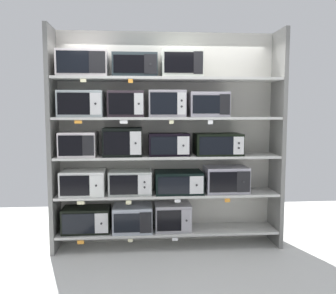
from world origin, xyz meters
TOP-DOWN VIEW (x-y plane):
  - ground at (0.00, -1.00)m, footprint 6.69×6.00m
  - back_panel at (0.00, 0.24)m, footprint 2.89×0.04m
  - upright_left at (-1.37, 0.00)m, footprint 0.05×0.43m
  - upright_right at (1.37, 0.00)m, footprint 0.05×0.43m
  - shelf_0 at (0.00, 0.00)m, footprint 2.69×0.43m
  - microwave_0 at (-1.00, -0.00)m, footprint 0.57×0.35m
  - microwave_1 at (-0.44, -0.00)m, footprint 0.47×0.42m
  - microwave_2 at (0.06, -0.00)m, footprint 0.44×0.37m
  - price_tag_0 at (-1.04, -0.22)m, footprint 0.08×0.00m
  - price_tag_1 at (-0.46, -0.22)m, footprint 0.06×0.00m
  - price_tag_2 at (0.07, -0.22)m, footprint 0.07×0.00m
  - shelf_1 at (0.00, 0.00)m, footprint 2.69×0.43m
  - microwave_3 at (-1.02, -0.00)m, footprint 0.52×0.42m
  - microwave_4 at (-0.46, -0.00)m, footprint 0.52×0.36m
  - microwave_5 at (0.13, -0.00)m, footprint 0.58×0.42m
  - microwave_6 at (0.72, -0.00)m, footprint 0.52×0.39m
  - price_tag_3 at (-1.03, -0.22)m, footprint 0.09×0.00m
  - price_tag_4 at (-0.48, -0.22)m, footprint 0.07×0.00m
  - price_tag_5 at (0.10, -0.22)m, footprint 0.07×0.00m
  - price_tag_6 at (0.69, -0.22)m, footprint 0.06×0.00m
  - shelf_2 at (0.00, 0.00)m, footprint 2.69×0.43m
  - microwave_7 at (-1.07, -0.00)m, footprint 0.43×0.41m
  - microwave_8 at (-0.55, -0.00)m, footprint 0.46×0.42m
  - microwave_9 at (0.01, -0.00)m, footprint 0.48×0.35m
  - microwave_10 at (0.61, -0.00)m, footprint 0.57×0.42m
  - shelf_3 at (0.00, 0.00)m, footprint 2.69×0.43m
  - microwave_11 at (-1.03, -0.00)m, footprint 0.52×0.42m
  - microwave_12 at (-0.50, -0.00)m, footprint 0.42×0.35m
  - microwave_13 at (-0.02, -0.00)m, footprint 0.44×0.42m
  - microwave_14 at (0.49, -0.00)m, footprint 0.47×0.40m
  - price_tag_7 at (-1.03, -0.22)m, footprint 0.08×0.00m
  - price_tag_8 at (-0.52, -0.22)m, footprint 0.09×0.00m
  - price_tag_9 at (0.02, -0.22)m, footprint 0.05×0.00m
  - price_tag_10 at (0.48, -0.22)m, footprint 0.06×0.00m
  - shelf_4 at (0.00, 0.00)m, footprint 2.69×0.43m
  - microwave_15 at (-1.00, -0.00)m, footprint 0.57×0.40m
  - microwave_16 at (-0.39, -0.00)m, footprint 0.52×0.38m
  - microwave_17 at (0.16, -0.00)m, footprint 0.48×0.37m
  - price_tag_11 at (-0.97, -0.22)m, footprint 0.07×0.00m
  - price_tag_12 at (-0.44, -0.22)m, footprint 0.05×0.00m

SIDE VIEW (x-z plane):
  - ground at x=0.00m, z-range -0.02..0.00m
  - price_tag_0 at x=-1.04m, z-range 0.14..0.18m
  - price_tag_1 at x=-0.46m, z-range 0.14..0.18m
  - price_tag_2 at x=0.07m, z-range 0.14..0.18m
  - shelf_0 at x=0.00m, z-range 0.19..0.22m
  - microwave_0 at x=-1.00m, z-range 0.22..0.51m
  - microwave_1 at x=-0.44m, z-range 0.22..0.53m
  - microwave_2 at x=0.06m, z-range 0.22..0.54m
  - price_tag_4 at x=-0.48m, z-range 0.60..0.65m
  - price_tag_6 at x=0.69m, z-range 0.60..0.65m
  - price_tag_3 at x=-1.03m, z-range 0.61..0.65m
  - price_tag_5 at x=0.10m, z-range 0.61..0.65m
  - shelf_1 at x=0.00m, z-range 0.65..0.68m
  - microwave_5 at x=0.13m, z-range 0.68..0.95m
  - microwave_4 at x=-0.46m, z-range 0.68..0.96m
  - microwave_3 at x=-1.02m, z-range 0.68..0.97m
  - microwave_6 at x=0.72m, z-range 0.68..1.00m
  - shelf_2 at x=0.00m, z-range 1.12..1.15m
  - microwave_10 at x=0.61m, z-range 1.15..1.41m
  - microwave_9 at x=0.01m, z-range 1.15..1.42m
  - microwave_7 at x=-1.07m, z-range 1.15..1.44m
  - microwave_8 at x=-0.55m, z-range 1.15..1.48m
  - back_panel at x=0.00m, z-range 0.00..2.67m
  - upright_left at x=-1.37m, z-range 0.00..2.67m
  - upright_right at x=1.37m, z-range 0.00..2.67m
  - price_tag_10 at x=0.48m, z-range 1.53..1.58m
  - price_tag_9 at x=0.02m, z-range 1.54..1.58m
  - price_tag_8 at x=-0.52m, z-range 1.54..1.58m
  - price_tag_7 at x=-1.03m, z-range 1.54..1.58m
  - shelf_3 at x=0.00m, z-range 1.58..1.61m
  - microwave_14 at x=0.49m, z-range 1.61..1.91m
  - microwave_11 at x=-1.03m, z-range 1.61..1.92m
  - microwave_12 at x=-0.50m, z-range 1.61..1.92m
  - microwave_13 at x=-0.02m, z-range 1.61..1.93m
  - price_tag_12 at x=-0.44m, z-range 2.00..2.05m
  - price_tag_11 at x=-0.97m, z-range 2.01..2.05m
  - shelf_4 at x=0.00m, z-range 2.05..2.08m
  - microwave_16 at x=-0.39m, z-range 2.08..2.36m
  - microwave_15 at x=-1.00m, z-range 2.08..2.38m
  - microwave_17 at x=0.16m, z-range 2.08..2.40m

